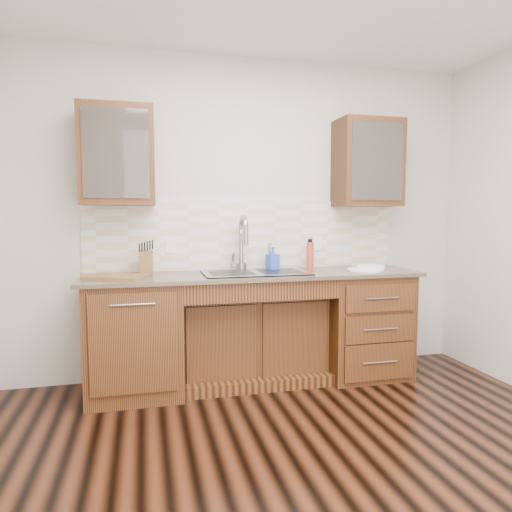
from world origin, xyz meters
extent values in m
cube|color=#3E1B0D|center=(0.00, 0.00, -0.05)|extent=(4.00, 3.50, 0.10)
cube|color=beige|center=(0.00, 1.80, 1.35)|extent=(4.00, 0.10, 2.70)
cube|color=#593014|center=(-0.95, 1.44, 0.44)|extent=(0.70, 0.62, 0.88)
cube|color=#593014|center=(0.00, 1.53, 0.35)|extent=(1.20, 0.44, 0.70)
cube|color=#593014|center=(0.95, 1.44, 0.44)|extent=(0.70, 0.62, 0.88)
cube|color=#84705B|center=(0.00, 1.43, 0.90)|extent=(2.70, 0.65, 0.03)
cube|color=beige|center=(0.00, 1.74, 1.21)|extent=(2.70, 0.02, 0.59)
cube|color=#9E9EA5|center=(0.00, 1.41, 0.83)|extent=(0.84, 0.46, 0.19)
cylinder|color=#999993|center=(-0.07, 1.64, 1.11)|extent=(0.04, 0.04, 0.40)
cylinder|color=#999993|center=(0.18, 1.65, 1.03)|extent=(0.02, 0.02, 0.24)
cube|color=#593014|center=(-1.05, 1.58, 1.83)|extent=(0.55, 0.34, 0.75)
cube|color=#593014|center=(1.05, 1.58, 1.83)|extent=(0.55, 0.34, 0.75)
cube|color=white|center=(-0.65, 1.73, 1.12)|extent=(0.08, 0.01, 0.12)
cube|color=white|center=(0.65, 1.73, 1.12)|extent=(0.08, 0.01, 0.12)
imported|color=blue|center=(0.19, 1.58, 1.01)|extent=(0.12, 0.12, 0.20)
cylinder|color=red|center=(0.52, 1.57, 1.03)|extent=(0.07, 0.07, 0.23)
cylinder|color=white|center=(0.95, 1.37, 0.92)|extent=(0.41, 0.41, 0.02)
cube|color=white|center=(1.00, 1.38, 0.94)|extent=(0.21, 0.17, 0.03)
cube|color=brown|center=(-0.85, 1.56, 1.00)|extent=(0.11, 0.17, 0.18)
cube|color=brown|center=(-1.07, 1.40, 0.92)|extent=(0.50, 0.44, 0.02)
imported|color=silver|center=(-1.17, 1.58, 1.78)|extent=(0.14, 0.14, 0.10)
imported|color=silver|center=(-1.00, 1.58, 1.77)|extent=(0.14, 0.14, 0.10)
imported|color=silver|center=(0.96, 1.58, 1.77)|extent=(0.13, 0.13, 0.09)
imported|color=white|center=(1.17, 1.58, 1.77)|extent=(0.11, 0.11, 0.10)
camera|label=1|loc=(-0.87, -2.11, 1.38)|focal=32.00mm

